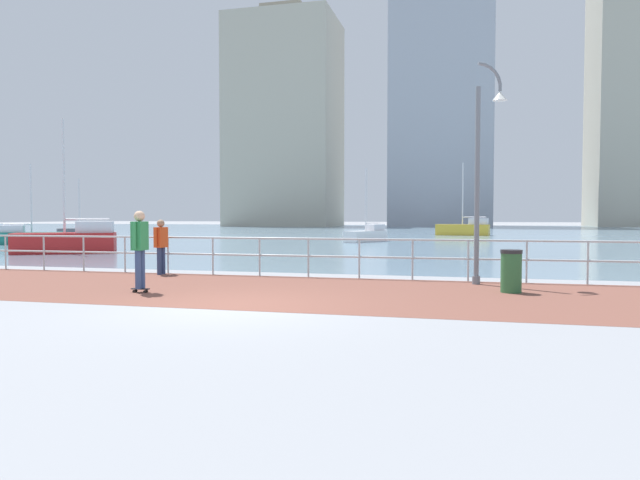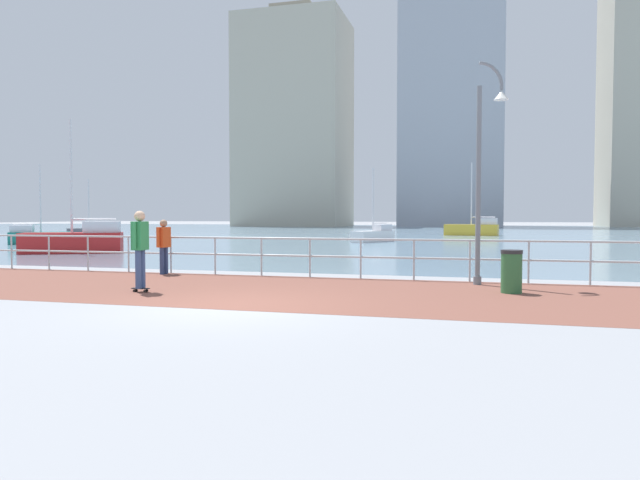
{
  "view_description": "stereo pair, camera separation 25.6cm",
  "coord_description": "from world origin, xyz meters",
  "px_view_note": "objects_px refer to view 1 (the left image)",
  "views": [
    {
      "loc": [
        4.15,
        -10.0,
        1.66
      ],
      "look_at": [
        0.85,
        3.11,
        1.1
      ],
      "focal_mm": 32.72,
      "sensor_mm": 36.0,
      "label": 1
    },
    {
      "loc": [
        4.4,
        -9.94,
        1.66
      ],
      "look_at": [
        0.85,
        3.11,
        1.1
      ],
      "focal_mm": 32.72,
      "sensor_mm": 36.0,
      "label": 2
    }
  ],
  "objects_px": {
    "lamppost": "(484,162)",
    "sailboat_blue": "(69,240)",
    "trash_bin": "(511,271)",
    "sailboat_gray": "(367,235)",
    "sailboat_teal": "(464,228)",
    "skateboarder": "(140,243)",
    "bystander": "(161,243)",
    "sailboat_navy": "(81,232)",
    "sailboat_white": "(29,237)"
  },
  "relations": [
    {
      "from": "bystander",
      "to": "sailboat_navy",
      "type": "height_order",
      "value": "sailboat_navy"
    },
    {
      "from": "skateboarder",
      "to": "sailboat_blue",
      "type": "xyz_separation_m",
      "value": [
        -10.27,
        11.04,
        -0.5
      ]
    },
    {
      "from": "skateboarder",
      "to": "sailboat_blue",
      "type": "relative_size",
      "value": 0.3
    },
    {
      "from": "skateboarder",
      "to": "sailboat_gray",
      "type": "relative_size",
      "value": 0.38
    },
    {
      "from": "trash_bin",
      "to": "bystander",
      "type": "bearing_deg",
      "value": 169.96
    },
    {
      "from": "bystander",
      "to": "trash_bin",
      "type": "distance_m",
      "value": 9.48
    },
    {
      "from": "sailboat_blue",
      "to": "sailboat_white",
      "type": "bearing_deg",
      "value": 139.77
    },
    {
      "from": "sailboat_blue",
      "to": "bystander",
      "type": "bearing_deg",
      "value": -40.39
    },
    {
      "from": "trash_bin",
      "to": "sailboat_navy",
      "type": "relative_size",
      "value": 0.21
    },
    {
      "from": "lamppost",
      "to": "sailboat_teal",
      "type": "xyz_separation_m",
      "value": [
        -0.57,
        36.15,
        -2.37
      ]
    },
    {
      "from": "bystander",
      "to": "trash_bin",
      "type": "height_order",
      "value": "bystander"
    },
    {
      "from": "skateboarder",
      "to": "sailboat_navy",
      "type": "xyz_separation_m",
      "value": [
        -22.2,
        28.08,
        -0.64
      ]
    },
    {
      "from": "bystander",
      "to": "sailboat_navy",
      "type": "distance_m",
      "value": 32.03
    },
    {
      "from": "sailboat_gray",
      "to": "lamppost",
      "type": "bearing_deg",
      "value": -73.41
    },
    {
      "from": "bystander",
      "to": "sailboat_gray",
      "type": "height_order",
      "value": "sailboat_gray"
    },
    {
      "from": "sailboat_navy",
      "to": "sailboat_blue",
      "type": "bearing_deg",
      "value": -54.99
    },
    {
      "from": "sailboat_gray",
      "to": "sailboat_teal",
      "type": "height_order",
      "value": "sailboat_teal"
    },
    {
      "from": "trash_bin",
      "to": "sailboat_gray",
      "type": "height_order",
      "value": "sailboat_gray"
    },
    {
      "from": "skateboarder",
      "to": "trash_bin",
      "type": "height_order",
      "value": "skateboarder"
    },
    {
      "from": "lamppost",
      "to": "bystander",
      "type": "relative_size",
      "value": 3.44
    },
    {
      "from": "sailboat_blue",
      "to": "sailboat_teal",
      "type": "height_order",
      "value": "sailboat_teal"
    },
    {
      "from": "sailboat_blue",
      "to": "sailboat_teal",
      "type": "distance_m",
      "value": 33.17
    },
    {
      "from": "trash_bin",
      "to": "sailboat_gray",
      "type": "xyz_separation_m",
      "value": [
        -7.08,
        23.36,
        -0.02
      ]
    },
    {
      "from": "skateboarder",
      "to": "trash_bin",
      "type": "xyz_separation_m",
      "value": [
        7.79,
        1.96,
        -0.6
      ]
    },
    {
      "from": "trash_bin",
      "to": "sailboat_gray",
      "type": "bearing_deg",
      "value": 106.87
    },
    {
      "from": "bystander",
      "to": "sailboat_blue",
      "type": "bearing_deg",
      "value": 139.61
    },
    {
      "from": "lamppost",
      "to": "sailboat_gray",
      "type": "distance_m",
      "value": 22.99
    },
    {
      "from": "lamppost",
      "to": "sailboat_gray",
      "type": "xyz_separation_m",
      "value": [
        -6.53,
        21.9,
        -2.51
      ]
    },
    {
      "from": "bystander",
      "to": "skateboarder",
      "type": "bearing_deg",
      "value": -67.01
    },
    {
      "from": "lamppost",
      "to": "sailboat_blue",
      "type": "xyz_separation_m",
      "value": [
        -17.5,
        7.62,
        -2.39
      ]
    },
    {
      "from": "skateboarder",
      "to": "bystander",
      "type": "height_order",
      "value": "skateboarder"
    },
    {
      "from": "lamppost",
      "to": "sailboat_teal",
      "type": "bearing_deg",
      "value": 90.91
    },
    {
      "from": "sailboat_navy",
      "to": "sailboat_teal",
      "type": "bearing_deg",
      "value": 21.71
    },
    {
      "from": "skateboarder",
      "to": "sailboat_navy",
      "type": "relative_size",
      "value": 0.39
    },
    {
      "from": "trash_bin",
      "to": "sailboat_teal",
      "type": "relative_size",
      "value": 0.15
    },
    {
      "from": "sailboat_blue",
      "to": "sailboat_teal",
      "type": "xyz_separation_m",
      "value": [
        16.93,
        28.52,
        0.02
      ]
    },
    {
      "from": "lamppost",
      "to": "sailboat_navy",
      "type": "relative_size",
      "value": 1.18
    },
    {
      "from": "skateboarder",
      "to": "sailboat_navy",
      "type": "height_order",
      "value": "sailboat_navy"
    },
    {
      "from": "sailboat_gray",
      "to": "sailboat_navy",
      "type": "bearing_deg",
      "value": 173.13
    },
    {
      "from": "trash_bin",
      "to": "sailboat_white",
      "type": "distance_m",
      "value": 29.86
    },
    {
      "from": "skateboarder",
      "to": "sailboat_teal",
      "type": "relative_size",
      "value": 0.29
    },
    {
      "from": "sailboat_white",
      "to": "sailboat_navy",
      "type": "height_order",
      "value": "sailboat_white"
    },
    {
      "from": "skateboarder",
      "to": "sailboat_white",
      "type": "distance_m",
      "value": 24.87
    },
    {
      "from": "trash_bin",
      "to": "lamppost",
      "type": "bearing_deg",
      "value": 110.9
    },
    {
      "from": "bystander",
      "to": "sailboat_teal",
      "type": "xyz_separation_m",
      "value": [
        8.19,
        35.96,
        -0.32
      ]
    },
    {
      "from": "trash_bin",
      "to": "skateboarder",
      "type": "bearing_deg",
      "value": -165.87
    },
    {
      "from": "lamppost",
      "to": "skateboarder",
      "type": "relative_size",
      "value": 3.02
    },
    {
      "from": "skateboarder",
      "to": "bystander",
      "type": "distance_m",
      "value": 3.93
    },
    {
      "from": "skateboarder",
      "to": "lamppost",
      "type": "bearing_deg",
      "value": 25.3
    },
    {
      "from": "bystander",
      "to": "sailboat_gray",
      "type": "bearing_deg",
      "value": 84.11
    }
  ]
}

